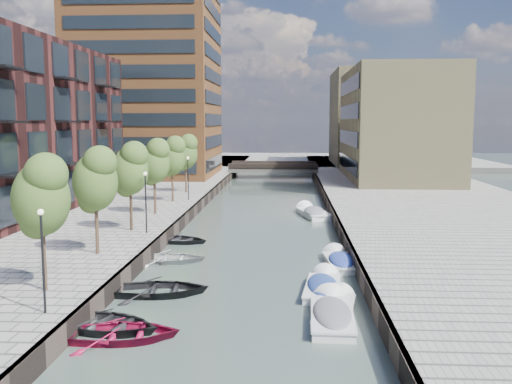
# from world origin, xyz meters

# --- Properties ---
(water) EXTENTS (300.00, 300.00, 0.00)m
(water) POSITION_xyz_m (0.00, 40.00, 0.00)
(water) COLOR #38473F
(water) RESTS_ON ground
(quay_right) EXTENTS (20.00, 140.00, 1.00)m
(quay_right) POSITION_xyz_m (16.00, 40.00, 0.50)
(quay_right) COLOR gray
(quay_right) RESTS_ON ground
(quay_wall_left) EXTENTS (0.25, 140.00, 1.00)m
(quay_wall_left) POSITION_xyz_m (-6.10, 40.00, 0.50)
(quay_wall_left) COLOR #332823
(quay_wall_left) RESTS_ON ground
(quay_wall_right) EXTENTS (0.25, 140.00, 1.00)m
(quay_wall_right) POSITION_xyz_m (6.10, 40.00, 0.50)
(quay_wall_right) COLOR #332823
(quay_wall_right) RESTS_ON ground
(far_closure) EXTENTS (80.00, 40.00, 1.00)m
(far_closure) POSITION_xyz_m (0.00, 100.00, 0.50)
(far_closure) COLOR gray
(far_closure) RESTS_ON ground
(apartment_block) EXTENTS (8.00, 38.00, 14.00)m
(apartment_block) POSITION_xyz_m (-20.00, 30.00, 8.00)
(apartment_block) COLOR black
(apartment_block) RESTS_ON quay_left
(tower) EXTENTS (18.00, 18.00, 30.00)m
(tower) POSITION_xyz_m (-17.00, 65.00, 16.00)
(tower) COLOR brown
(tower) RESTS_ON quay_left
(tan_block_near) EXTENTS (12.00, 25.00, 14.00)m
(tan_block_near) POSITION_xyz_m (16.00, 62.00, 8.00)
(tan_block_near) COLOR #9D8E60
(tan_block_near) RESTS_ON quay_right
(tan_block_far) EXTENTS (12.00, 20.00, 16.00)m
(tan_block_far) POSITION_xyz_m (16.00, 88.00, 9.00)
(tan_block_far) COLOR #9D8E60
(tan_block_far) RESTS_ON quay_right
(bridge) EXTENTS (13.00, 6.00, 1.30)m
(bridge) POSITION_xyz_m (0.00, 72.00, 1.39)
(bridge) COLOR gray
(bridge) RESTS_ON ground
(tree_1) EXTENTS (2.50, 2.50, 5.95)m
(tree_1) POSITION_xyz_m (-8.50, 11.00, 5.31)
(tree_1) COLOR #382619
(tree_1) RESTS_ON quay_left
(tree_2) EXTENTS (2.50, 2.50, 5.95)m
(tree_2) POSITION_xyz_m (-8.50, 18.00, 5.31)
(tree_2) COLOR #382619
(tree_2) RESTS_ON quay_left
(tree_3) EXTENTS (2.50, 2.50, 5.95)m
(tree_3) POSITION_xyz_m (-8.50, 25.00, 5.31)
(tree_3) COLOR #382619
(tree_3) RESTS_ON quay_left
(tree_4) EXTENTS (2.50, 2.50, 5.95)m
(tree_4) POSITION_xyz_m (-8.50, 32.00, 5.31)
(tree_4) COLOR #382619
(tree_4) RESTS_ON quay_left
(tree_5) EXTENTS (2.50, 2.50, 5.95)m
(tree_5) POSITION_xyz_m (-8.50, 39.00, 5.31)
(tree_5) COLOR #382619
(tree_5) RESTS_ON quay_left
(tree_6) EXTENTS (2.50, 2.50, 5.95)m
(tree_6) POSITION_xyz_m (-8.50, 46.00, 5.31)
(tree_6) COLOR #382619
(tree_6) RESTS_ON quay_left
(lamp_0) EXTENTS (0.24, 0.24, 4.12)m
(lamp_0) POSITION_xyz_m (-7.20, 8.00, 3.51)
(lamp_0) COLOR black
(lamp_0) RESTS_ON quay_left
(lamp_1) EXTENTS (0.24, 0.24, 4.12)m
(lamp_1) POSITION_xyz_m (-7.20, 24.00, 3.51)
(lamp_1) COLOR black
(lamp_1) RESTS_ON quay_left
(lamp_2) EXTENTS (0.24, 0.24, 4.12)m
(lamp_2) POSITION_xyz_m (-7.20, 40.00, 3.51)
(lamp_2) COLOR black
(lamp_2) RESTS_ON quay_left
(sloop_0) EXTENTS (5.30, 4.07, 1.02)m
(sloop_0) POSITION_xyz_m (-4.05, 13.75, 0.00)
(sloop_0) COLOR black
(sloop_0) RESTS_ON ground
(sloop_1) EXTENTS (5.53, 4.56, 1.00)m
(sloop_1) POSITION_xyz_m (-5.18, 8.92, 0.00)
(sloop_1) COLOR black
(sloop_1) RESTS_ON ground
(sloop_2) EXTENTS (4.95, 3.80, 0.95)m
(sloop_2) POSITION_xyz_m (-4.20, 7.95, 0.00)
(sloop_2) COLOR maroon
(sloop_2) RESTS_ON ground
(sloop_3) EXTENTS (4.72, 3.58, 0.92)m
(sloop_3) POSITION_xyz_m (-4.90, 20.19, 0.00)
(sloop_3) COLOR #BBBCBA
(sloop_3) RESTS_ON ground
(sloop_4) EXTENTS (4.90, 4.04, 0.88)m
(sloop_4) POSITION_xyz_m (-5.40, 25.78, 0.00)
(sloop_4) COLOR black
(sloop_4) RESTS_ON ground
(motorboat_0) EXTENTS (2.17, 4.92, 1.59)m
(motorboat_0) POSITION_xyz_m (4.05, 14.92, 0.19)
(motorboat_0) COLOR white
(motorboat_0) RESTS_ON ground
(motorboat_1) EXTENTS (1.95, 5.15, 1.70)m
(motorboat_1) POSITION_xyz_m (4.18, 10.77, 0.21)
(motorboat_1) COLOR silver
(motorboat_1) RESTS_ON ground
(motorboat_2) EXTENTS (2.32, 4.71, 1.50)m
(motorboat_2) POSITION_xyz_m (4.44, 11.77, 0.09)
(motorboat_2) COLOR silver
(motorboat_2) RESTS_ON ground
(motorboat_3) EXTENTS (2.03, 4.80, 1.56)m
(motorboat_3) POSITION_xyz_m (5.36, 20.17, 0.19)
(motorboat_3) COLOR silver
(motorboat_3) RESTS_ON ground
(motorboat_4) EXTENTS (3.28, 5.92, 1.87)m
(motorboat_4) POSITION_xyz_m (4.42, 37.75, 0.23)
(motorboat_4) COLOR white
(motorboat_4) RESTS_ON ground
(car) EXTENTS (2.02, 4.35, 1.44)m
(car) POSITION_xyz_m (11.03, 60.22, 1.72)
(car) COLOR #A2A6A7
(car) RESTS_ON quay_right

